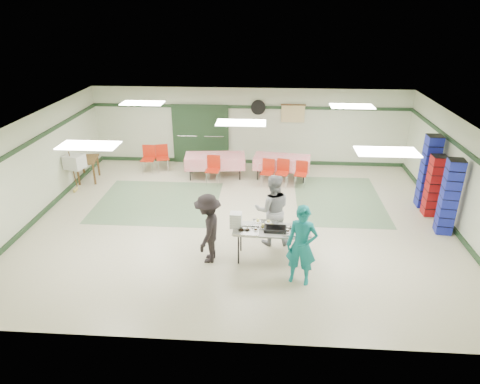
# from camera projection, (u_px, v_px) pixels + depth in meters

# --- Properties ---
(floor) EXTENTS (11.00, 11.00, 0.00)m
(floor) POSITION_uv_depth(u_px,v_px,m) (241.00, 220.00, 11.48)
(floor) COLOR #BDB698
(floor) RESTS_ON ground
(ceiling) EXTENTS (11.00, 11.00, 0.00)m
(ceiling) POSITION_uv_depth(u_px,v_px,m) (241.00, 122.00, 10.38)
(ceiling) COLOR silver
(ceiling) RESTS_ON wall_back
(wall_back) EXTENTS (11.00, 0.00, 11.00)m
(wall_back) POSITION_uv_depth(u_px,v_px,m) (249.00, 127.00, 15.03)
(wall_back) COLOR beige
(wall_back) RESTS_ON floor
(wall_front) EXTENTS (11.00, 0.00, 11.00)m
(wall_front) POSITION_uv_depth(u_px,v_px,m) (223.00, 277.00, 6.83)
(wall_front) COLOR beige
(wall_front) RESTS_ON floor
(wall_left) EXTENTS (0.00, 9.00, 9.00)m
(wall_left) POSITION_uv_depth(u_px,v_px,m) (33.00, 168.00, 11.27)
(wall_left) COLOR beige
(wall_left) RESTS_ON floor
(wall_right) EXTENTS (0.00, 9.00, 9.00)m
(wall_right) POSITION_uv_depth(u_px,v_px,m) (462.00, 179.00, 10.59)
(wall_right) COLOR beige
(wall_right) RESTS_ON floor
(trim_back) EXTENTS (11.00, 0.06, 0.10)m
(trim_back) POSITION_uv_depth(u_px,v_px,m) (250.00, 107.00, 14.72)
(trim_back) COLOR #1D361E
(trim_back) RESTS_ON wall_back
(baseboard_back) EXTENTS (11.00, 0.06, 0.12)m
(baseboard_back) POSITION_uv_depth(u_px,v_px,m) (249.00, 161.00, 15.53)
(baseboard_back) COLOR #1D361E
(baseboard_back) RESTS_ON floor
(trim_left) EXTENTS (0.06, 9.00, 0.10)m
(trim_left) POSITION_uv_depth(u_px,v_px,m) (29.00, 143.00, 10.98)
(trim_left) COLOR #1D361E
(trim_left) RESTS_ON wall_back
(baseboard_left) EXTENTS (0.06, 9.00, 0.12)m
(baseboard_left) POSITION_uv_depth(u_px,v_px,m) (44.00, 212.00, 11.79)
(baseboard_left) COLOR #1D361E
(baseboard_left) RESTS_ON floor
(trim_right) EXTENTS (0.06, 9.00, 0.10)m
(trim_right) POSITION_uv_depth(u_px,v_px,m) (467.00, 152.00, 10.31)
(trim_right) COLOR #1D361E
(trim_right) RESTS_ON wall_back
(baseboard_right) EXTENTS (0.06, 9.00, 0.12)m
(baseboard_right) POSITION_uv_depth(u_px,v_px,m) (450.00, 225.00, 11.12)
(baseboard_right) COLOR #1D361E
(baseboard_right) RESTS_ON floor
(green_patch_a) EXTENTS (3.50, 3.00, 0.01)m
(green_patch_a) POSITION_uv_depth(u_px,v_px,m) (158.00, 202.00, 12.55)
(green_patch_a) COLOR slate
(green_patch_a) RESTS_ON floor
(green_patch_b) EXTENTS (2.50, 3.50, 0.01)m
(green_patch_b) POSITION_uv_depth(u_px,v_px,m) (338.00, 200.00, 12.67)
(green_patch_b) COLOR slate
(green_patch_b) RESTS_ON floor
(double_door_left) EXTENTS (0.90, 0.06, 2.10)m
(double_door_left) POSITION_uv_depth(u_px,v_px,m) (188.00, 134.00, 15.23)
(double_door_left) COLOR gray
(double_door_left) RESTS_ON floor
(double_door_right) EXTENTS (0.90, 0.06, 2.10)m
(double_door_right) POSITION_uv_depth(u_px,v_px,m) (214.00, 135.00, 15.18)
(double_door_right) COLOR gray
(double_door_right) RESTS_ON floor
(door_frame) EXTENTS (2.00, 0.03, 2.15)m
(door_frame) POSITION_uv_depth(u_px,v_px,m) (201.00, 135.00, 15.19)
(door_frame) COLOR #1D361E
(door_frame) RESTS_ON floor
(wall_fan) EXTENTS (0.50, 0.10, 0.50)m
(wall_fan) POSITION_uv_depth(u_px,v_px,m) (258.00, 107.00, 14.67)
(wall_fan) COLOR black
(wall_fan) RESTS_ON wall_back
(scroll_banner) EXTENTS (0.80, 0.02, 0.60)m
(scroll_banner) POSITION_uv_depth(u_px,v_px,m) (293.00, 114.00, 14.68)
(scroll_banner) COLOR #D2C183
(scroll_banner) RESTS_ON wall_back
(serving_table) EXTENTS (1.70, 0.73, 0.76)m
(serving_table) POSITION_uv_depth(u_px,v_px,m) (272.00, 231.00, 9.48)
(serving_table) COLOR #9E9E99
(serving_table) RESTS_ON floor
(sheet_tray_right) EXTENTS (0.61, 0.47, 0.02)m
(sheet_tray_right) POSITION_uv_depth(u_px,v_px,m) (297.00, 232.00, 9.33)
(sheet_tray_right) COLOR silver
(sheet_tray_right) RESTS_ON serving_table
(sheet_tray_mid) EXTENTS (0.60, 0.47, 0.02)m
(sheet_tray_mid) POSITION_uv_depth(u_px,v_px,m) (265.00, 225.00, 9.62)
(sheet_tray_mid) COLOR silver
(sheet_tray_mid) RESTS_ON serving_table
(sheet_tray_left) EXTENTS (0.59, 0.45, 0.02)m
(sheet_tray_left) POSITION_uv_depth(u_px,v_px,m) (246.00, 231.00, 9.36)
(sheet_tray_left) COLOR silver
(sheet_tray_left) RESTS_ON serving_table
(baking_pan) EXTENTS (0.50, 0.32, 0.08)m
(baking_pan) POSITION_uv_depth(u_px,v_px,m) (275.00, 229.00, 9.40)
(baking_pan) COLOR black
(baking_pan) RESTS_ON serving_table
(foam_box_stack) EXTENTS (0.26, 0.24, 0.35)m
(foam_box_stack) POSITION_uv_depth(u_px,v_px,m) (236.00, 220.00, 9.50)
(foam_box_stack) COLOR white
(foam_box_stack) RESTS_ON serving_table
(volunteer_teal) EXTENTS (0.71, 0.55, 1.73)m
(volunteer_teal) POSITION_uv_depth(u_px,v_px,m) (302.00, 246.00, 8.63)
(volunteer_teal) COLOR #12787E
(volunteer_teal) RESTS_ON floor
(volunteer_grey) EXTENTS (0.91, 0.74, 1.76)m
(volunteer_grey) POSITION_uv_depth(u_px,v_px,m) (272.00, 210.00, 10.08)
(volunteer_grey) COLOR gray
(volunteer_grey) RESTS_ON floor
(volunteer_dark) EXTENTS (0.68, 1.09, 1.61)m
(volunteer_dark) POSITION_uv_depth(u_px,v_px,m) (208.00, 229.00, 9.40)
(volunteer_dark) COLOR black
(volunteer_dark) RESTS_ON floor
(dining_table_a) EXTENTS (1.88, 1.01, 0.77)m
(dining_table_a) POSITION_uv_depth(u_px,v_px,m) (282.00, 162.00, 13.99)
(dining_table_a) COLOR red
(dining_table_a) RESTS_ON floor
(dining_table_b) EXTENTS (2.02, 1.05, 0.77)m
(dining_table_b) POSITION_uv_depth(u_px,v_px,m) (215.00, 161.00, 14.12)
(dining_table_b) COLOR red
(dining_table_b) RESTS_ON floor
(chair_a) EXTENTS (0.47, 0.47, 0.85)m
(chair_a) POSITION_uv_depth(u_px,v_px,m) (283.00, 170.00, 13.49)
(chair_a) COLOR #AF200E
(chair_a) RESTS_ON floor
(chair_b) EXTENTS (0.46, 0.46, 0.85)m
(chair_b) POSITION_uv_depth(u_px,v_px,m) (268.00, 169.00, 13.52)
(chair_b) COLOR #AF200E
(chair_b) RESTS_ON floor
(chair_c) EXTENTS (0.44, 0.44, 0.81)m
(chair_c) POSITION_uv_depth(u_px,v_px,m) (301.00, 171.00, 13.46)
(chair_c) COLOR #AF200E
(chair_c) RESTS_ON floor
(chair_d) EXTENTS (0.46, 0.46, 0.92)m
(chair_d) POSITION_uv_depth(u_px,v_px,m) (213.00, 167.00, 13.61)
(chair_d) COLOR #AF200E
(chair_d) RESTS_ON floor
(chair_loose_a) EXTENTS (0.53, 0.53, 0.90)m
(chair_loose_a) POSITION_uv_depth(u_px,v_px,m) (162.00, 155.00, 14.69)
(chair_loose_a) COLOR #AF200E
(chair_loose_a) RESTS_ON floor
(chair_loose_b) EXTENTS (0.43, 0.43, 0.93)m
(chair_loose_b) POSITION_uv_depth(u_px,v_px,m) (149.00, 156.00, 14.53)
(chair_loose_b) COLOR #AF200E
(chair_loose_b) RESTS_ON floor
(crate_stack_blue_a) EXTENTS (0.41, 0.41, 2.09)m
(crate_stack_blue_a) POSITION_uv_depth(u_px,v_px,m) (429.00, 172.00, 11.88)
(crate_stack_blue_a) COLOR navy
(crate_stack_blue_a) RESTS_ON floor
(crate_stack_red) EXTENTS (0.38, 0.38, 1.71)m
(crate_stack_red) POSITION_uv_depth(u_px,v_px,m) (434.00, 186.00, 11.45)
(crate_stack_red) COLOR maroon
(crate_stack_red) RESTS_ON floor
(crate_stack_blue_b) EXTENTS (0.42, 0.42, 1.96)m
(crate_stack_blue_b) POSITION_uv_depth(u_px,v_px,m) (449.00, 197.00, 10.49)
(crate_stack_blue_b) COLOR navy
(crate_stack_blue_b) RESTS_ON floor
(printer_table) EXTENTS (0.78, 1.04, 0.74)m
(printer_table) POSITION_uv_depth(u_px,v_px,m) (87.00, 161.00, 13.81)
(printer_table) COLOR brown
(printer_table) RESTS_ON floor
(office_printer) EXTENTS (0.63, 0.58, 0.42)m
(office_printer) POSITION_uv_depth(u_px,v_px,m) (74.00, 162.00, 12.89)
(office_printer) COLOR beige
(office_printer) RESTS_ON printer_table
(broom) EXTENTS (0.07, 0.21, 1.28)m
(broom) POSITION_uv_depth(u_px,v_px,m) (73.00, 171.00, 13.00)
(broom) COLOR brown
(broom) RESTS_ON floor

